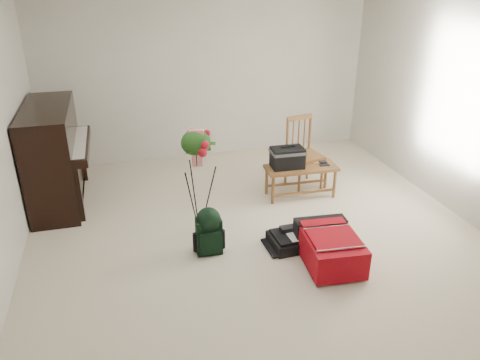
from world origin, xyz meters
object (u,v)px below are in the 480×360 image
object	(u,v)px
green_backpack	(209,229)
flower_stand	(198,184)
black_duffel	(294,239)
piano	(55,158)
dining_chair	(304,153)
bench	(292,161)
red_suitcase	(327,244)

from	to	relation	value
green_backpack	flower_stand	distance (m)	0.52
black_duffel	green_backpack	size ratio (longest dim) A/B	0.99
piano	black_duffel	bearing A→B (deg)	-35.36
piano	green_backpack	xyz separation A→B (m)	(1.60, -1.67, -0.31)
black_duffel	dining_chair	bearing A→B (deg)	61.95
bench	flower_stand	xyz separation A→B (m)	(-1.33, -0.64, 0.12)
piano	bench	bearing A→B (deg)	-12.50
piano	dining_chair	xyz separation A→B (m)	(3.18, -0.36, -0.13)
bench	flower_stand	bearing A→B (deg)	-152.11
flower_stand	green_backpack	bearing A→B (deg)	-67.79
red_suitcase	flower_stand	xyz separation A→B (m)	(-1.18, 0.83, 0.45)
dining_chair	red_suitcase	size ratio (longest dim) A/B	1.16
piano	black_duffel	world-z (taller)	piano
piano	green_backpack	world-z (taller)	piano
dining_chair	red_suitcase	bearing A→B (deg)	-113.99
red_suitcase	black_duffel	size ratio (longest dim) A/B	1.59
flower_stand	bench	bearing A→B (deg)	42.90
black_duffel	flower_stand	distance (m)	1.20
flower_stand	black_duffel	bearing A→B (deg)	-10.50
bench	black_duffel	xyz separation A→B (m)	(-0.39, -1.14, -0.43)
piano	green_backpack	bearing A→B (deg)	-46.28
red_suitcase	green_backpack	distance (m)	1.23
green_backpack	flower_stand	world-z (taller)	flower_stand
dining_chair	green_backpack	distance (m)	2.06
bench	green_backpack	bearing A→B (deg)	-139.43
black_duffel	red_suitcase	bearing A→B (deg)	-57.56
piano	red_suitcase	distance (m)	3.48
green_backpack	bench	bearing A→B (deg)	40.11
bench	green_backpack	size ratio (longest dim) A/B	1.78
dining_chair	black_duffel	xyz separation A→B (m)	(-0.67, -1.42, -0.39)
dining_chair	flower_stand	distance (m)	1.87
piano	flower_stand	size ratio (longest dim) A/B	1.17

